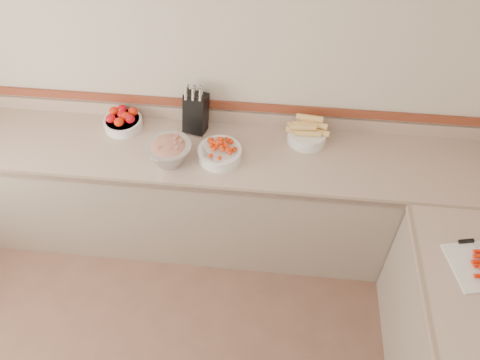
# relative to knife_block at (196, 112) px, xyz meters

# --- Properties ---
(back_wall) EXTENTS (4.00, 0.00, 4.00)m
(back_wall) POSITION_rel_knife_block_xyz_m (0.01, 0.10, 0.26)
(back_wall) COLOR beige
(back_wall) RESTS_ON ground_plane
(counter_back) EXTENTS (4.00, 0.65, 1.08)m
(counter_back) POSITION_rel_knife_block_xyz_m (0.01, -0.22, -0.59)
(counter_back) COLOR tan
(counter_back) RESTS_ON ground_plane
(knife_block) EXTENTS (0.18, 0.20, 0.36)m
(knife_block) POSITION_rel_knife_block_xyz_m (0.00, 0.00, 0.00)
(knife_block) COLOR black
(knife_block) RESTS_ON counter_back
(tomato_bowl) EXTENTS (0.26, 0.26, 0.13)m
(tomato_bowl) POSITION_rel_knife_block_xyz_m (-0.51, -0.04, -0.09)
(tomato_bowl) COLOR white
(tomato_bowl) RESTS_ON counter_back
(cherry_tomato_bowl) EXTENTS (0.29, 0.29, 0.15)m
(cherry_tomato_bowl) POSITION_rel_knife_block_xyz_m (0.20, -0.27, -0.09)
(cherry_tomato_bowl) COLOR white
(cherry_tomato_bowl) RESTS_ON counter_back
(corn_bowl) EXTENTS (0.29, 0.26, 0.19)m
(corn_bowl) POSITION_rel_knife_block_xyz_m (0.76, -0.04, -0.08)
(corn_bowl) COLOR white
(corn_bowl) RESTS_ON counter_back
(rhubarb_bowl) EXTENTS (0.30, 0.30, 0.17)m
(rhubarb_bowl) POSITION_rel_knife_block_xyz_m (-0.12, -0.34, -0.06)
(rhubarb_bowl) COLOR #B2B2BA
(rhubarb_bowl) RESTS_ON counter_back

